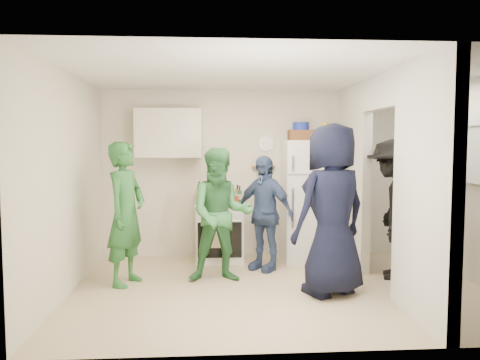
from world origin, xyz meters
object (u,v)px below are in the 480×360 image
at_px(yellow_cup_stack_top, 325,132).
at_px(person_navy, 332,210).
at_px(person_denim, 264,213).
at_px(person_green_left, 126,213).
at_px(blue_bowl, 301,126).
at_px(wicker_basket, 301,135).
at_px(fridge, 308,201).
at_px(person_green_center, 221,215).
at_px(person_nook, 393,209).
at_px(stove, 219,232).

bearing_deg(yellow_cup_stack_top, person_navy, -100.83).
distance_m(person_denim, person_navy, 1.27).
bearing_deg(person_green_left, yellow_cup_stack_top, -49.33).
bearing_deg(blue_bowl, wicker_basket, 0.00).
height_order(fridge, person_denim, fridge).
height_order(yellow_cup_stack_top, person_green_center, yellow_cup_stack_top).
distance_m(yellow_cup_stack_top, person_nook, 1.47).
height_order(fridge, person_green_center, fridge).
distance_m(person_green_left, person_green_center, 1.15).
bearing_deg(person_green_left, person_green_center, -65.94).
bearing_deg(blue_bowl, person_denim, -137.91).
bearing_deg(yellow_cup_stack_top, person_green_left, -160.55).
xyz_separation_m(stove, yellow_cup_stack_top, (1.51, -0.13, 1.45)).
height_order(stove, person_nook, person_nook).
bearing_deg(stove, person_green_left, -137.03).
bearing_deg(wicker_basket, fridge, -26.57).
bearing_deg(stove, person_denim, -41.73).
bearing_deg(person_green_center, person_navy, -27.24).
xyz_separation_m(stove, person_nook, (2.17, -1.00, 0.46)).
bearing_deg(person_green_left, blue_bowl, -43.79).
xyz_separation_m(person_green_center, person_navy, (1.22, -0.60, 0.14)).
relative_size(person_navy, person_nook, 1.09).
height_order(wicker_basket, person_navy, person_navy).
height_order(wicker_basket, person_denim, wicker_basket).
height_order(fridge, person_nook, person_nook).
bearing_deg(yellow_cup_stack_top, blue_bowl, 154.89).
xyz_separation_m(person_green_center, person_denim, (0.59, 0.49, -0.05)).
height_order(yellow_cup_stack_top, person_navy, yellow_cup_stack_top).
bearing_deg(person_green_left, person_nook, -67.60).
bearing_deg(person_navy, yellow_cup_stack_top, -127.32).
xyz_separation_m(wicker_basket, yellow_cup_stack_top, (0.32, -0.15, 0.05)).
distance_m(fridge, person_denim, 0.86).
distance_m(person_green_center, person_navy, 1.37).
relative_size(wicker_basket, yellow_cup_stack_top, 1.40).
bearing_deg(person_denim, wicker_basket, 84.04).
bearing_deg(person_green_left, person_navy, -81.66).
distance_m(fridge, wicker_basket, 0.95).
relative_size(fridge, blue_bowl, 7.27).
xyz_separation_m(blue_bowl, person_denim, (-0.60, -0.54, -1.18)).
relative_size(stove, yellow_cup_stack_top, 3.36).
relative_size(fridge, person_green_left, 1.01).
bearing_deg(wicker_basket, stove, -179.03).
relative_size(wicker_basket, person_green_left, 0.20).
distance_m(fridge, person_green_center, 1.62).
bearing_deg(fridge, person_green_center, -142.72).
height_order(fridge, person_navy, person_navy).
height_order(stove, person_denim, person_denim).
distance_m(yellow_cup_stack_top, person_green_left, 2.99).
xyz_separation_m(yellow_cup_stack_top, person_green_left, (-2.65, -0.94, -1.01)).
xyz_separation_m(stove, person_navy, (1.22, -1.61, 0.54)).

